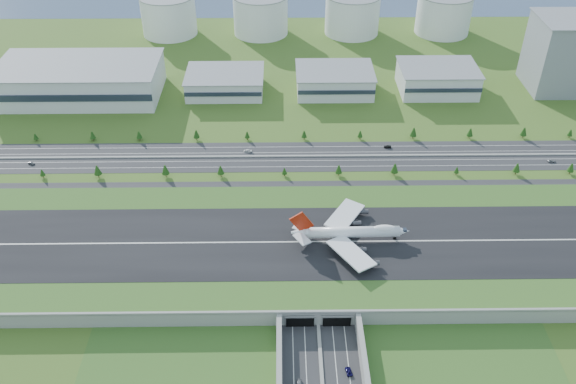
{
  "coord_description": "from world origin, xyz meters",
  "views": [
    {
      "loc": [
        -16.5,
        -242.08,
        217.85
      ],
      "look_at": [
        -13.05,
        35.0,
        15.07
      ],
      "focal_mm": 38.0,
      "sensor_mm": 36.0,
      "label": 1
    }
  ],
  "objects_px": {
    "boeing_747": "(350,232)",
    "office_tower": "(563,54)",
    "car_2": "(349,371)",
    "car_7": "(248,151)",
    "car_5": "(388,147)",
    "car_0": "(299,384)",
    "car_6": "(551,161)",
    "fuel_tank_a": "(169,15)",
    "car_4": "(31,163)"
  },
  "relations": [
    {
      "from": "boeing_747",
      "to": "car_4",
      "type": "height_order",
      "value": "boeing_747"
    },
    {
      "from": "fuel_tank_a",
      "to": "car_2",
      "type": "distance_m",
      "value": 408.84
    },
    {
      "from": "car_0",
      "to": "car_4",
      "type": "height_order",
      "value": "car_0"
    },
    {
      "from": "car_5",
      "to": "car_6",
      "type": "relative_size",
      "value": 0.95
    },
    {
      "from": "car_5",
      "to": "car_7",
      "type": "height_order",
      "value": "car_7"
    },
    {
      "from": "car_2",
      "to": "car_0",
      "type": "bearing_deg",
      "value": 5.76
    },
    {
      "from": "car_4",
      "to": "car_7",
      "type": "relative_size",
      "value": 0.81
    },
    {
      "from": "car_0",
      "to": "car_5",
      "type": "height_order",
      "value": "car_0"
    },
    {
      "from": "car_2",
      "to": "car_7",
      "type": "distance_m",
      "value": 184.98
    },
    {
      "from": "office_tower",
      "to": "car_5",
      "type": "height_order",
      "value": "office_tower"
    },
    {
      "from": "car_6",
      "to": "car_5",
      "type": "bearing_deg",
      "value": 80.89
    },
    {
      "from": "fuel_tank_a",
      "to": "car_4",
      "type": "relative_size",
      "value": 10.81
    },
    {
      "from": "boeing_747",
      "to": "car_2",
      "type": "xyz_separation_m",
      "value": [
        -7.36,
        -78.02,
        -12.71
      ]
    },
    {
      "from": "office_tower",
      "to": "fuel_tank_a",
      "type": "bearing_deg",
      "value": 160.23
    },
    {
      "from": "office_tower",
      "to": "car_0",
      "type": "xyz_separation_m",
      "value": [
        -209.9,
        -277.95,
        -26.52
      ]
    },
    {
      "from": "car_2",
      "to": "car_7",
      "type": "xyz_separation_m",
      "value": [
        -50.8,
        177.87,
        0.11
      ]
    },
    {
      "from": "car_0",
      "to": "car_7",
      "type": "distance_m",
      "value": 186.44
    },
    {
      "from": "office_tower",
      "to": "car_4",
      "type": "height_order",
      "value": "office_tower"
    },
    {
      "from": "fuel_tank_a",
      "to": "car_2",
      "type": "bearing_deg",
      "value": -71.19
    },
    {
      "from": "car_2",
      "to": "car_7",
      "type": "bearing_deg",
      "value": -84.48
    },
    {
      "from": "car_4",
      "to": "car_0",
      "type": "bearing_deg",
      "value": -113.27
    },
    {
      "from": "car_2",
      "to": "car_6",
      "type": "height_order",
      "value": "car_2"
    },
    {
      "from": "office_tower",
      "to": "car_6",
      "type": "bearing_deg",
      "value": -110.83
    },
    {
      "from": "car_6",
      "to": "car_7",
      "type": "bearing_deg",
      "value": 86.75
    },
    {
      "from": "car_0",
      "to": "car_7",
      "type": "relative_size",
      "value": 0.88
    },
    {
      "from": "fuel_tank_a",
      "to": "boeing_747",
      "type": "distance_m",
      "value": 338.57
    },
    {
      "from": "car_6",
      "to": "boeing_747",
      "type": "bearing_deg",
      "value": 122.36
    },
    {
      "from": "office_tower",
      "to": "boeing_747",
      "type": "relative_size",
      "value": 0.87
    },
    {
      "from": "car_5",
      "to": "boeing_747",
      "type": "bearing_deg",
      "value": -13.22
    },
    {
      "from": "car_0",
      "to": "car_5",
      "type": "distance_m",
      "value": 198.88
    },
    {
      "from": "boeing_747",
      "to": "car_4",
      "type": "relative_size",
      "value": 13.64
    },
    {
      "from": "boeing_747",
      "to": "office_tower",
      "type": "bearing_deg",
      "value": 46.05
    },
    {
      "from": "fuel_tank_a",
      "to": "car_0",
      "type": "relative_size",
      "value": 9.95
    },
    {
      "from": "car_0",
      "to": "car_4",
      "type": "relative_size",
      "value": 1.09
    },
    {
      "from": "car_0",
      "to": "car_6",
      "type": "distance_m",
      "value": 239.22
    },
    {
      "from": "office_tower",
      "to": "car_7",
      "type": "distance_m",
      "value": 258.19
    },
    {
      "from": "car_2",
      "to": "car_7",
      "type": "relative_size",
      "value": 0.91
    },
    {
      "from": "car_2",
      "to": "car_6",
      "type": "distance_m",
      "value": 219.79
    },
    {
      "from": "office_tower",
      "to": "boeing_747",
      "type": "bearing_deg",
      "value": -133.05
    },
    {
      "from": "office_tower",
      "to": "car_5",
      "type": "distance_m",
      "value": 172.84
    },
    {
      "from": "boeing_747",
      "to": "car_2",
      "type": "bearing_deg",
      "value": -96.29
    },
    {
      "from": "fuel_tank_a",
      "to": "boeing_747",
      "type": "xyz_separation_m",
      "value": [
        139.08,
        -308.66,
        -3.95
      ]
    },
    {
      "from": "car_0",
      "to": "car_7",
      "type": "xyz_separation_m",
      "value": [
        -29.18,
        184.14,
        -0.03
      ]
    },
    {
      "from": "fuel_tank_a",
      "to": "car_2",
      "type": "xyz_separation_m",
      "value": [
        131.72,
        -386.68,
        -16.66
      ]
    },
    {
      "from": "fuel_tank_a",
      "to": "car_6",
      "type": "xyz_separation_m",
      "value": [
        278.79,
        -223.34,
        -16.66
      ]
    },
    {
      "from": "car_0",
      "to": "car_2",
      "type": "height_order",
      "value": "car_0"
    },
    {
      "from": "car_5",
      "to": "car_7",
      "type": "xyz_separation_m",
      "value": [
        -93.86,
        -3.92,
        0.02
      ]
    },
    {
      "from": "car_0",
      "to": "car_4",
      "type": "bearing_deg",
      "value": 144.04
    },
    {
      "from": "car_5",
      "to": "car_6",
      "type": "bearing_deg",
      "value": 85.71
    },
    {
      "from": "car_6",
      "to": "office_tower",
      "type": "bearing_deg",
      "value": -19.88
    }
  ]
}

